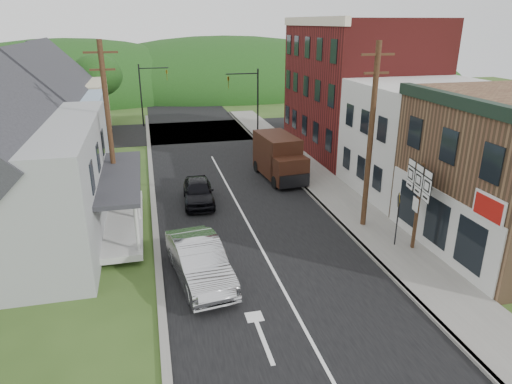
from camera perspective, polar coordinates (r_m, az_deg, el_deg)
ground at (r=19.06m, az=2.42°, el=-10.30°), size 120.00×120.00×0.00m
road at (r=27.89m, az=-3.18°, el=-0.01°), size 9.00×90.00×0.02m
cross_road at (r=44.06m, az=-7.26°, el=7.54°), size 60.00×9.00×0.02m
sidewalk_right at (r=27.68m, az=9.69°, el=-0.28°), size 2.80×55.00×0.15m
curb_right at (r=27.20m, az=7.07°, el=-0.51°), size 0.20×55.00×0.15m
curb_left at (r=25.62m, az=-12.63°, el=-2.26°), size 0.30×55.00×0.12m
storefront_white at (r=28.88m, az=20.44°, el=6.19°), size 8.00×7.00×6.50m
storefront_red at (r=36.68m, az=12.59°, el=12.57°), size 8.00×12.00×10.00m
house_blue at (r=33.88m, az=-24.46°, el=8.37°), size 7.14×8.16×7.28m
house_cream at (r=42.72m, az=-23.10°, el=10.74°), size 7.14×8.16×7.28m
utility_pole_right at (r=22.34m, az=14.13°, el=6.69°), size 1.60×0.26×9.00m
utility_pole_left at (r=24.33m, az=-17.85°, el=7.42°), size 1.60×0.26×9.00m
traffic_signal_right at (r=40.66m, az=-0.75°, el=12.01°), size 2.87×0.20×6.00m
traffic_signal_left at (r=46.61m, az=-13.38°, el=12.56°), size 2.87×0.20×6.00m
tree_left_d at (r=48.17m, az=-19.26°, el=13.59°), size 4.80×4.80×6.94m
forested_ridge at (r=71.53m, az=-9.95°, el=12.36°), size 90.00×30.00×16.00m
silver_sedan at (r=18.40m, az=-7.08°, el=-8.64°), size 2.47×5.31×1.68m
dark_sedan at (r=26.11m, az=-7.23°, el=0.05°), size 1.89×4.22×1.41m
delivery_van at (r=29.88m, az=2.93°, el=4.31°), size 2.50×5.25×2.85m
route_sign_cluster at (r=21.00m, az=19.59°, el=-0.27°), size 0.39×2.27×3.99m
warning_sign at (r=21.37m, az=17.30°, el=-2.35°), size 0.30×0.66×2.57m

